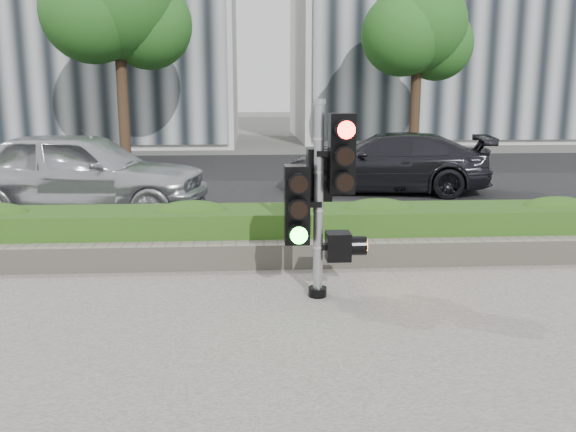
{
  "coord_description": "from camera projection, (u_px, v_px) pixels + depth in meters",
  "views": [
    {
      "loc": [
        -0.35,
        -6.09,
        2.4
      ],
      "look_at": [
        0.06,
        0.6,
        1.01
      ],
      "focal_mm": 38.0,
      "sensor_mm": 36.0,
      "label": 1
    }
  ],
  "objects": [
    {
      "name": "tree_left",
      "position": [
        118.0,
        5.0,
        19.38
      ],
      "size": [
        4.61,
        4.03,
        7.34
      ],
      "color": "black",
      "rests_on": "ground"
    },
    {
      "name": "hedge",
      "position": [
        276.0,
        232.0,
        8.88
      ],
      "size": [
        12.0,
        1.0,
        0.68
      ],
      "primitive_type": "cube",
      "color": "#478529",
      "rests_on": "sidewalk"
    },
    {
      "name": "road",
      "position": [
        264.0,
        181.0,
        16.23
      ],
      "size": [
        60.0,
        13.0,
        0.02
      ],
      "primitive_type": "cube",
      "color": "black",
      "rests_on": "ground"
    },
    {
      "name": "building_right",
      "position": [
        477.0,
        16.0,
        30.33
      ],
      "size": [
        18.0,
        10.0,
        12.0
      ],
      "primitive_type": "cube",
      "color": "#B7B7B2",
      "rests_on": "ground"
    },
    {
      "name": "stone_wall",
      "position": [
        278.0,
        255.0,
        8.27
      ],
      "size": [
        12.0,
        0.32,
        0.34
      ],
      "primitive_type": "cube",
      "color": "gray",
      "rests_on": "sidewalk"
    },
    {
      "name": "car_dark",
      "position": [
        386.0,
        162.0,
        14.31
      ],
      "size": [
        5.08,
        2.84,
        1.39
      ],
      "primitive_type": "imported",
      "rotation": [
        0.0,
        0.0,
        -1.77
      ],
      "color": "black",
      "rests_on": "road"
    },
    {
      "name": "tree_right",
      "position": [
        417.0,
        28.0,
        21.07
      ],
      "size": [
        4.1,
        3.58,
        6.53
      ],
      "color": "black",
      "rests_on": "ground"
    },
    {
      "name": "car_silver",
      "position": [
        81.0,
        173.0,
        11.65
      ],
      "size": [
        5.0,
        2.44,
        1.64
      ],
      "primitive_type": "imported",
      "rotation": [
        0.0,
        0.0,
        1.46
      ],
      "color": "#B8BBC0",
      "rests_on": "road"
    },
    {
      "name": "curb",
      "position": [
        274.0,
        242.0,
        9.52
      ],
      "size": [
        60.0,
        0.25,
        0.12
      ],
      "primitive_type": "cube",
      "color": "gray",
      "rests_on": "ground"
    },
    {
      "name": "ground",
      "position": [
        286.0,
        320.0,
        6.46
      ],
      "size": [
        120.0,
        120.0,
        0.0
      ],
      "primitive_type": "plane",
      "color": "#51514C",
      "rests_on": "ground"
    },
    {
      "name": "traffic_signal",
      "position": [
        321.0,
        190.0,
        6.91
      ],
      "size": [
        0.78,
        0.56,
        2.27
      ],
      "rotation": [
        0.0,
        0.0,
        -0.0
      ],
      "color": "black",
      "rests_on": "sidewalk"
    }
  ]
}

